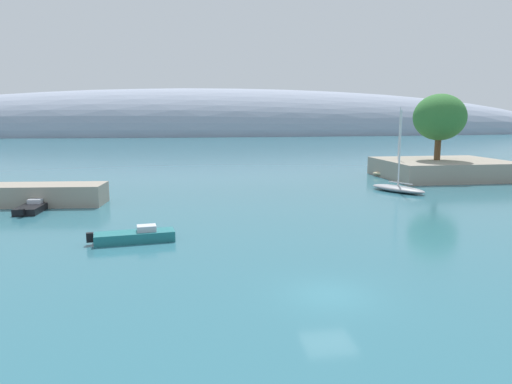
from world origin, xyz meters
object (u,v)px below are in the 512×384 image
Objects in this scene: tree_clump_shore at (440,117)px; sailboat_grey_mid_mooring at (398,188)px; motorboat_black_alongside_breakwater at (33,207)px; sailboat_sand_near_shore at (397,174)px; motorboat_teal_foreground at (135,236)px.

sailboat_grey_mid_mooring is at bearing -135.55° from tree_clump_shore.
sailboat_grey_mid_mooring is 1.77× the size of motorboat_black_alongside_breakwater.
tree_clump_shore is 51.21m from motorboat_black_alongside_breakwater.
tree_clump_shore reaches higher than sailboat_sand_near_shore.
motorboat_teal_foreground reaches higher than motorboat_black_alongside_breakwater.
tree_clump_shore is 16.94m from sailboat_grey_mid_mooring.
sailboat_sand_near_shore is at bearing 33.06° from motorboat_teal_foreground.
motorboat_black_alongside_breakwater is at bearing -162.20° from tree_clump_shore.
tree_clump_shore is 0.93× the size of sailboat_sand_near_shore.
sailboat_sand_near_shore reaches higher than sailboat_grey_mid_mooring.
sailboat_grey_mid_mooring is at bearing 24.05° from motorboat_teal_foreground.
motorboat_black_alongside_breakwater is (-37.45, -4.96, -0.12)m from sailboat_grey_mid_mooring.
motorboat_teal_foreground is 1.13× the size of motorboat_black_alongside_breakwater.
motorboat_teal_foreground is at bearing -144.20° from tree_clump_shore.
motorboat_black_alongside_breakwater is at bearing 122.87° from motorboat_teal_foreground.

